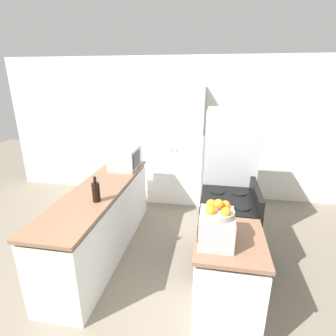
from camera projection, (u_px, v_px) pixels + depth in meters
name	position (u px, v px, depth m)	size (l,w,h in m)	color
wall_back	(182.00, 129.00, 4.94)	(7.00, 0.06, 2.60)	white
counter_left	(102.00, 221.00, 3.44)	(0.60, 2.38, 0.92)	silver
counter_right	(226.00, 282.00, 2.42)	(0.60, 0.75, 0.92)	silver
pantry_cabinet	(176.00, 146.00, 4.76)	(0.99, 0.52, 2.10)	white
stove	(226.00, 233.00, 3.14)	(0.66, 0.77, 1.08)	black
refrigerator	(228.00, 175.00, 3.75)	(0.70, 0.78, 1.83)	#B7B7BC
microwave	(125.00, 158.00, 3.97)	(0.39, 0.53, 0.32)	#B2B2B7
wine_bottle	(96.00, 192.00, 2.90)	(0.09, 0.09, 0.29)	black
toaster_oven	(216.00, 228.00, 2.18)	(0.29, 0.36, 0.25)	#B2B2B7
fruit_bowl	(218.00, 211.00, 2.11)	(0.26, 0.26, 0.14)	#B2A893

